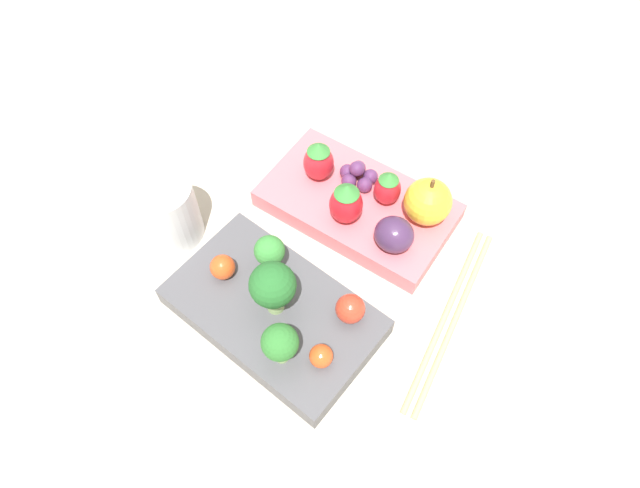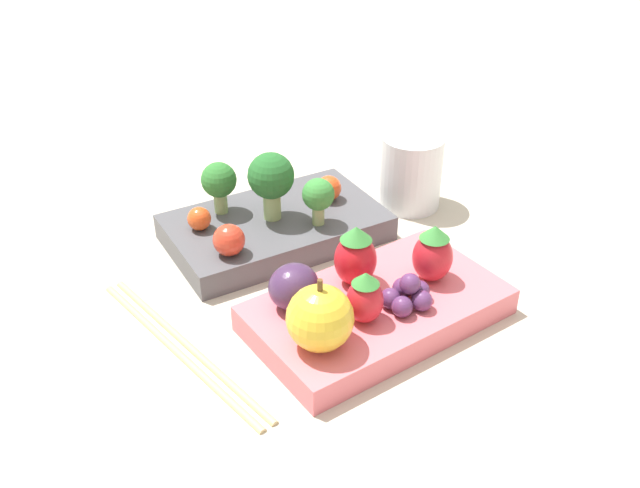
% 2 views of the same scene
% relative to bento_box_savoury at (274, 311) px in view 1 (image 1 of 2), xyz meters
% --- Properties ---
extents(ground_plane, '(4.00, 4.00, 0.00)m').
position_rel_bento_box_savoury_xyz_m(ground_plane, '(-0.01, -0.08, -0.01)').
color(ground_plane, '#BCB29E').
extents(bento_box_savoury, '(0.21, 0.14, 0.02)m').
position_rel_bento_box_savoury_xyz_m(bento_box_savoury, '(0.00, 0.00, 0.00)').
color(bento_box_savoury, '#4C4C51').
rests_on(bento_box_savoury, ground_plane).
extents(bento_box_fruit, '(0.20, 0.12, 0.02)m').
position_rel_bento_box_savoury_xyz_m(bento_box_fruit, '(-0.01, -0.15, -0.00)').
color(bento_box_fruit, '#DB6670').
rests_on(bento_box_fruit, ground_plane).
extents(broccoli_floret_0, '(0.03, 0.03, 0.05)m').
position_rel_bento_box_savoury_xyz_m(broccoli_floret_0, '(-0.03, 0.04, 0.04)').
color(broccoli_floret_0, '#93B770').
rests_on(broccoli_floret_0, bento_box_savoury).
extents(broccoli_floret_1, '(0.04, 0.04, 0.06)m').
position_rel_bento_box_savoury_xyz_m(broccoli_floret_1, '(-0.00, -0.00, 0.05)').
color(broccoli_floret_1, '#93B770').
rests_on(broccoli_floret_1, bento_box_savoury).
extents(broccoli_floret_2, '(0.03, 0.03, 0.04)m').
position_rel_bento_box_savoury_xyz_m(broccoli_floret_2, '(0.02, -0.03, 0.04)').
color(broccoli_floret_2, '#93B770').
rests_on(broccoli_floret_2, bento_box_savoury).
extents(cherry_tomato_0, '(0.03, 0.03, 0.03)m').
position_rel_bento_box_savoury_xyz_m(cherry_tomato_0, '(-0.07, -0.03, 0.03)').
color(cherry_tomato_0, red).
rests_on(cherry_tomato_0, bento_box_savoury).
extents(cherry_tomato_1, '(0.02, 0.02, 0.02)m').
position_rel_bento_box_savoury_xyz_m(cherry_tomato_1, '(0.06, -0.01, 0.02)').
color(cherry_tomato_1, '#DB4C1E').
rests_on(cherry_tomato_1, bento_box_savoury).
extents(cherry_tomato_2, '(0.02, 0.02, 0.02)m').
position_rel_bento_box_savoury_xyz_m(cherry_tomato_2, '(-0.06, 0.02, 0.02)').
color(cherry_tomato_2, '#DB4C1E').
rests_on(cherry_tomato_2, bento_box_savoury).
extents(apple, '(0.05, 0.05, 0.06)m').
position_rel_bento_box_savoury_xyz_m(apple, '(-0.08, -0.16, 0.03)').
color(apple, gold).
rests_on(apple, bento_box_fruit).
extents(strawberry_0, '(0.03, 0.03, 0.04)m').
position_rel_bento_box_savoury_xyz_m(strawberry_0, '(-0.03, -0.16, 0.03)').
color(strawberry_0, red).
rests_on(strawberry_0, bento_box_fruit).
extents(strawberry_1, '(0.03, 0.03, 0.05)m').
position_rel_bento_box_savoury_xyz_m(strawberry_1, '(-0.01, -0.12, 0.04)').
color(strawberry_1, red).
rests_on(strawberry_1, bento_box_fruit).
extents(strawberry_2, '(0.03, 0.03, 0.05)m').
position_rel_bento_box_savoury_xyz_m(strawberry_2, '(0.04, -0.15, 0.03)').
color(strawberry_2, red).
rests_on(strawberry_2, bento_box_fruit).
extents(plum, '(0.04, 0.04, 0.04)m').
position_rel_bento_box_savoury_xyz_m(plum, '(-0.06, -0.12, 0.03)').
color(plum, '#42284C').
rests_on(plum, bento_box_fruit).
extents(grape_cluster, '(0.04, 0.04, 0.03)m').
position_rel_bento_box_savoury_xyz_m(grape_cluster, '(0.00, -0.17, 0.02)').
color(grape_cluster, '#562D5B').
rests_on(grape_cluster, bento_box_fruit).
extents(drinking_cup, '(0.06, 0.06, 0.07)m').
position_rel_bento_box_savoury_xyz_m(drinking_cup, '(0.14, -0.03, 0.02)').
color(drinking_cup, silver).
rests_on(drinking_cup, ground_plane).
extents(chopsticks_pair, '(0.03, 0.21, 0.01)m').
position_rel_bento_box_savoury_xyz_m(chopsticks_pair, '(-0.14, -0.08, -0.01)').
color(chopsticks_pair, tan).
rests_on(chopsticks_pair, ground_plane).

